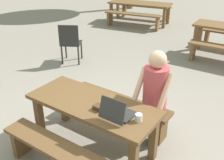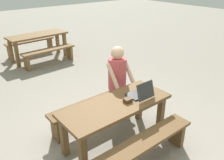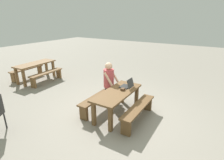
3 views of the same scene
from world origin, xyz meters
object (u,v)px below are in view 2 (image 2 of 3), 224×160
picnic_table_front (116,110)px  laptop (141,93)px  small_pouch (128,100)px  person_seated (118,76)px  picnic_table_mid (38,39)px  coffee_mug (148,88)px

picnic_table_front → laptop: (0.43, -0.08, 0.18)m
picnic_table_front → small_pouch: small_pouch is taller
picnic_table_front → laptop: bearing=-11.2°
laptop → person_seated: 0.70m
person_seated → picnic_table_mid: person_seated is taller
laptop → small_pouch: bearing=-0.5°
small_pouch → person_seated: 0.79m
coffee_mug → picnic_table_mid: 4.45m
person_seated → coffee_mug: bearing=-79.4°
small_pouch → picnic_table_mid: size_ratio=0.07×
laptop → small_pouch: (-0.27, 0.00, -0.03)m
picnic_table_front → person_seated: person_seated is taller
picnic_table_front → picnic_table_mid: bearing=81.3°
picnic_table_mid → picnic_table_front: bearing=-101.1°
coffee_mug → picnic_table_mid: coffee_mug is taller
small_pouch → coffee_mug: (0.51, 0.06, 0.02)m
laptop → small_pouch: 0.27m
person_seated → picnic_table_front: bearing=-132.8°
picnic_table_front → coffee_mug: coffee_mug is taller
picnic_table_front → coffee_mug: (0.67, -0.02, 0.16)m
picnic_table_front → picnic_table_mid: (0.68, 4.43, 0.04)m
coffee_mug → laptop: bearing=-164.3°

